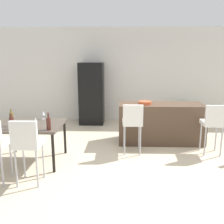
% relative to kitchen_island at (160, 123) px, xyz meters
% --- Properties ---
extents(ground_plane, '(10.00, 10.00, 0.00)m').
position_rel_kitchen_island_xyz_m(ground_plane, '(-0.68, -0.73, -0.46)').
color(ground_plane, beige).
extents(back_wall, '(10.00, 0.12, 2.90)m').
position_rel_kitchen_island_xyz_m(back_wall, '(-0.68, 2.14, 0.99)').
color(back_wall, silver).
rests_on(back_wall, ground_plane).
extents(kitchen_island, '(1.95, 0.76, 0.92)m').
position_rel_kitchen_island_xyz_m(kitchen_island, '(0.00, 0.00, 0.00)').
color(kitchen_island, '#4C3828').
rests_on(kitchen_island, ground_plane).
extents(bar_chair_left, '(0.41, 0.41, 1.05)m').
position_rel_kitchen_island_xyz_m(bar_chair_left, '(-0.70, -0.76, 0.24)').
color(bar_chair_left, white).
rests_on(bar_chair_left, ground_plane).
extents(bar_chair_middle, '(0.42, 0.42, 1.05)m').
position_rel_kitchen_island_xyz_m(bar_chair_middle, '(0.93, -0.76, 0.24)').
color(bar_chair_middle, white).
rests_on(bar_chair_middle, ground_plane).
extents(dining_table, '(1.19, 1.00, 0.74)m').
position_rel_kitchen_island_xyz_m(dining_table, '(-2.63, -1.25, 0.21)').
color(dining_table, '#4C4238').
rests_on(dining_table, ground_plane).
extents(dining_chair_far, '(0.41, 0.41, 1.05)m').
position_rel_kitchen_island_xyz_m(dining_chair_far, '(-2.36, -2.11, 0.24)').
color(dining_chair_far, white).
rests_on(dining_chair_far, ground_plane).
extents(wine_bottle_corner, '(0.07, 0.07, 0.32)m').
position_rel_kitchen_island_xyz_m(wine_bottle_corner, '(-2.91, -1.38, 0.41)').
color(wine_bottle_corner, brown).
rests_on(wine_bottle_corner, dining_table).
extents(wine_bottle_near, '(0.08, 0.08, 0.28)m').
position_rel_kitchen_island_xyz_m(wine_bottle_near, '(-2.82, -1.59, 0.39)').
color(wine_bottle_near, '#471E19').
rests_on(wine_bottle_near, dining_table).
extents(wine_bottle_right, '(0.08, 0.08, 0.30)m').
position_rel_kitchen_island_xyz_m(wine_bottle_right, '(-2.17, -1.60, 0.39)').
color(wine_bottle_right, '#471E19').
rests_on(wine_bottle_right, dining_table).
extents(wine_glass_left, '(0.07, 0.07, 0.17)m').
position_rel_kitchen_island_xyz_m(wine_glass_left, '(-2.51, -0.85, 0.40)').
color(wine_glass_left, silver).
rests_on(wine_glass_left, dining_table).
extents(wine_glass_middle, '(0.07, 0.07, 0.17)m').
position_rel_kitchen_island_xyz_m(wine_glass_middle, '(-2.46, -1.42, 0.40)').
color(wine_glass_middle, silver).
rests_on(wine_glass_middle, dining_table).
extents(refrigerator, '(0.72, 0.68, 1.84)m').
position_rel_kitchen_island_xyz_m(refrigerator, '(-1.82, 1.70, 0.46)').
color(refrigerator, black).
rests_on(refrigerator, ground_plane).
extents(fruit_bowl, '(0.29, 0.29, 0.07)m').
position_rel_kitchen_island_xyz_m(fruit_bowl, '(-0.38, -0.09, 0.50)').
color(fruit_bowl, '#C6512D').
rests_on(fruit_bowl, kitchen_island).
extents(potted_plant, '(0.44, 0.44, 0.64)m').
position_rel_kitchen_island_xyz_m(potted_plant, '(1.09, 1.69, -0.08)').
color(potted_plant, '#996B4C').
rests_on(potted_plant, ground_plane).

